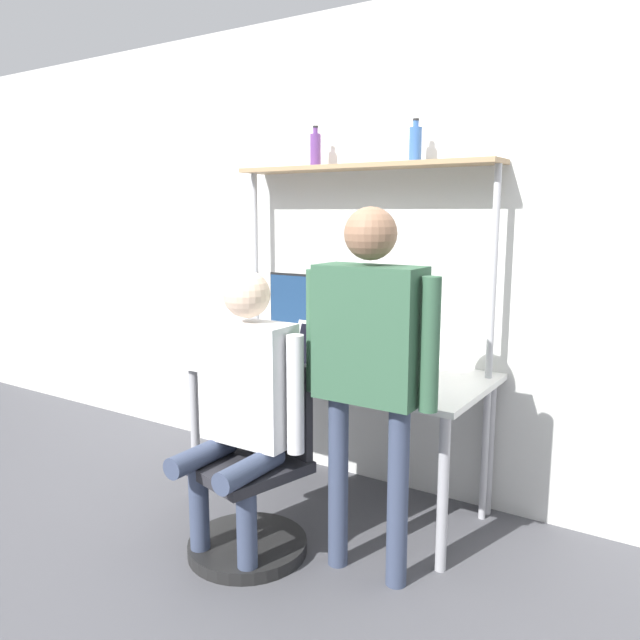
{
  "coord_description": "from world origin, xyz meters",
  "views": [
    {
      "loc": [
        1.68,
        -2.37,
        1.59
      ],
      "look_at": [
        0.2,
        -0.07,
        1.11
      ],
      "focal_mm": 35.0,
      "sensor_mm": 36.0,
      "label": 1
    }
  ],
  "objects_px": {
    "bottle_purple": "(315,149)",
    "bottle_blue": "(415,144)",
    "person_seated": "(244,392)",
    "office_chair": "(254,495)",
    "laptop": "(318,359)",
    "cell_phone": "(357,382)",
    "monitor": "(303,309)",
    "person_standing": "(369,348)"
  },
  "relations": [
    {
      "from": "bottle_purple",
      "to": "monitor",
      "type": "bearing_deg",
      "value": -149.86
    },
    {
      "from": "person_seated",
      "to": "bottle_blue",
      "type": "bearing_deg",
      "value": 67.27
    },
    {
      "from": "person_standing",
      "to": "bottle_purple",
      "type": "height_order",
      "value": "bottle_purple"
    },
    {
      "from": "person_seated",
      "to": "person_standing",
      "type": "bearing_deg",
      "value": 15.39
    },
    {
      "from": "person_seated",
      "to": "monitor",
      "type": "bearing_deg",
      "value": 107.8
    },
    {
      "from": "monitor",
      "to": "office_chair",
      "type": "xyz_separation_m",
      "value": [
        0.3,
        -0.85,
        -0.75
      ]
    },
    {
      "from": "monitor",
      "to": "laptop",
      "type": "bearing_deg",
      "value": -45.47
    },
    {
      "from": "laptop",
      "to": "person_standing",
      "type": "height_order",
      "value": "person_standing"
    },
    {
      "from": "person_standing",
      "to": "bottle_blue",
      "type": "relative_size",
      "value": 7.53
    },
    {
      "from": "monitor",
      "to": "bottle_blue",
      "type": "xyz_separation_m",
      "value": [
        0.68,
        0.04,
        0.91
      ]
    },
    {
      "from": "office_chair",
      "to": "laptop",
      "type": "bearing_deg",
      "value": 86.98
    },
    {
      "from": "office_chair",
      "to": "bottle_purple",
      "type": "distance_m",
      "value": 1.89
    },
    {
      "from": "cell_phone",
      "to": "bottle_blue",
      "type": "height_order",
      "value": "bottle_blue"
    },
    {
      "from": "cell_phone",
      "to": "person_seated",
      "type": "xyz_separation_m",
      "value": [
        -0.32,
        -0.48,
        0.02
      ]
    },
    {
      "from": "office_chair",
      "to": "bottle_blue",
      "type": "bearing_deg",
      "value": 66.81
    },
    {
      "from": "laptop",
      "to": "bottle_purple",
      "type": "bearing_deg",
      "value": 125.1
    },
    {
      "from": "person_seated",
      "to": "bottle_purple",
      "type": "bearing_deg",
      "value": 103.35
    },
    {
      "from": "monitor",
      "to": "laptop",
      "type": "relative_size",
      "value": 1.32
    },
    {
      "from": "office_chair",
      "to": "person_standing",
      "type": "bearing_deg",
      "value": 11.22
    },
    {
      "from": "laptop",
      "to": "bottle_blue",
      "type": "bearing_deg",
      "value": 46.23
    },
    {
      "from": "office_chair",
      "to": "bottle_blue",
      "type": "xyz_separation_m",
      "value": [
        0.38,
        0.88,
        1.66
      ]
    },
    {
      "from": "laptop",
      "to": "cell_phone",
      "type": "bearing_deg",
      "value": -17.23
    },
    {
      "from": "person_seated",
      "to": "person_standing",
      "type": "height_order",
      "value": "person_standing"
    },
    {
      "from": "bottle_purple",
      "to": "person_seated",
      "type": "bearing_deg",
      "value": -76.65
    },
    {
      "from": "cell_phone",
      "to": "office_chair",
      "type": "height_order",
      "value": "office_chair"
    },
    {
      "from": "person_seated",
      "to": "bottle_blue",
      "type": "relative_size",
      "value": 6.24
    },
    {
      "from": "office_chair",
      "to": "bottle_blue",
      "type": "height_order",
      "value": "bottle_blue"
    },
    {
      "from": "monitor",
      "to": "bottle_blue",
      "type": "height_order",
      "value": "bottle_blue"
    },
    {
      "from": "monitor",
      "to": "cell_phone",
      "type": "relative_size",
      "value": 3.12
    },
    {
      "from": "person_standing",
      "to": "bottle_purple",
      "type": "relative_size",
      "value": 7.26
    },
    {
      "from": "office_chair",
      "to": "cell_phone",
      "type": "bearing_deg",
      "value": 54.53
    },
    {
      "from": "laptop",
      "to": "person_seated",
      "type": "height_order",
      "value": "person_seated"
    },
    {
      "from": "monitor",
      "to": "laptop",
      "type": "distance_m",
      "value": 0.5
    },
    {
      "from": "person_seated",
      "to": "bottle_blue",
      "type": "height_order",
      "value": "bottle_blue"
    },
    {
      "from": "cell_phone",
      "to": "bottle_blue",
      "type": "relative_size",
      "value": 0.7
    },
    {
      "from": "bottle_purple",
      "to": "bottle_blue",
      "type": "bearing_deg",
      "value": 0.0
    },
    {
      "from": "bottle_purple",
      "to": "person_standing",
      "type": "bearing_deg",
      "value": -45.03
    },
    {
      "from": "cell_phone",
      "to": "monitor",
      "type": "bearing_deg",
      "value": 145.42
    },
    {
      "from": "cell_phone",
      "to": "laptop",
      "type": "bearing_deg",
      "value": 162.77
    },
    {
      "from": "office_chair",
      "to": "bottle_purple",
      "type": "xyz_separation_m",
      "value": [
        -0.23,
        0.88,
        1.66
      ]
    },
    {
      "from": "laptop",
      "to": "person_seated",
      "type": "xyz_separation_m",
      "value": [
        -0.04,
        -0.56,
        -0.05
      ]
    },
    {
      "from": "person_seated",
      "to": "office_chair",
      "type": "bearing_deg",
      "value": 76.98
    }
  ]
}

